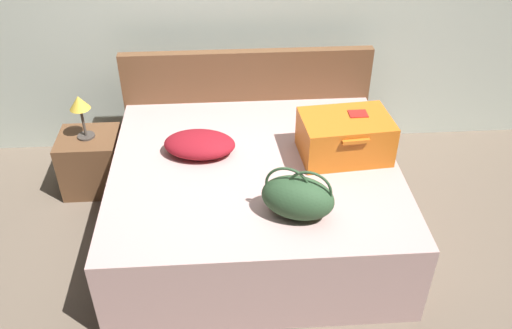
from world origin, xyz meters
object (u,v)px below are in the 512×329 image
at_px(pillow_near_headboard, 200,144).
at_px(bed, 255,200).
at_px(hard_case_large, 345,136).
at_px(nightstand, 92,162).
at_px(duffel_bag, 298,197).
at_px(table_lamp, 80,107).

bearing_deg(pillow_near_headboard, bed, -24.99).
height_order(hard_case_large, nightstand, hard_case_large).
bearing_deg(pillow_near_headboard, hard_case_large, -4.71).
distance_m(hard_case_large, duffel_bag, 0.71).
xyz_separation_m(hard_case_large, nightstand, (-1.82, 0.52, -0.49)).
xyz_separation_m(bed, table_lamp, (-1.22, 0.61, 0.43)).
relative_size(nightstand, table_lamp, 1.35).
bearing_deg(bed, table_lamp, 153.55).
distance_m(pillow_near_headboard, table_lamp, 0.97).
bearing_deg(duffel_bag, hard_case_large, 56.63).
bearing_deg(table_lamp, pillow_near_headboard, -27.05).
bearing_deg(duffel_bag, pillow_near_headboard, 130.50).
relative_size(bed, table_lamp, 5.49).
xyz_separation_m(bed, nightstand, (-1.22, 0.61, -0.06)).
xyz_separation_m(hard_case_large, pillow_near_headboard, (-0.96, 0.08, -0.08)).
distance_m(duffel_bag, pillow_near_headboard, 0.88).
xyz_separation_m(bed, duffel_bag, (0.21, -0.50, 0.42)).
bearing_deg(table_lamp, duffel_bag, -37.73).
height_order(bed, hard_case_large, hard_case_large).
xyz_separation_m(hard_case_large, table_lamp, (-1.82, 0.52, -0.00)).
height_order(pillow_near_headboard, table_lamp, table_lamp).
height_order(duffel_bag, nightstand, duffel_bag).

